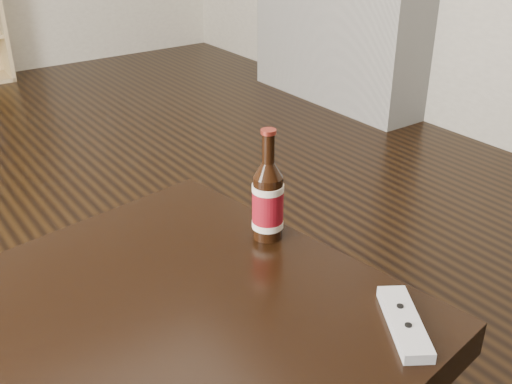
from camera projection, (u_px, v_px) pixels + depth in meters
beer_bottle at (268, 201)px, 1.24m from camera, size 0.08×0.08×0.24m
remote at (404, 323)px, 1.00m from camera, size 0.14×0.18×0.02m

